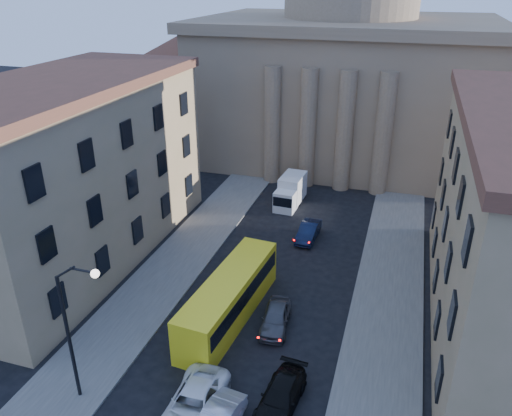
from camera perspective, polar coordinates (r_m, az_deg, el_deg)
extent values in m
cube|color=#585551|center=(38.49, -12.07, -9.62)|extent=(5.00, 60.00, 0.15)
cube|color=#585551|center=(34.66, 14.31, -14.30)|extent=(5.00, 60.00, 0.15)
cube|color=#7B654C|center=(67.07, 10.08, 12.96)|extent=(34.00, 26.00, 16.00)
cube|color=#7B654C|center=(65.88, 10.66, 20.12)|extent=(35.50, 27.50, 1.20)
cube|color=#7B654C|center=(71.44, -7.57, 11.80)|extent=(13.00, 13.00, 11.00)
cone|color=brown|center=(70.13, -7.93, 17.77)|extent=(26.02, 26.02, 4.00)
cylinder|color=#7B654C|center=(55.95, 1.87, 9.37)|extent=(1.80, 1.80, 13.00)
cylinder|color=#7B654C|center=(55.07, 5.93, 8.99)|extent=(1.80, 1.80, 13.00)
cylinder|color=#7B654C|center=(54.47, 10.09, 8.55)|extent=(1.80, 1.80, 13.00)
cylinder|color=#7B654C|center=(54.16, 14.32, 8.07)|extent=(1.80, 1.80, 13.00)
cube|color=tan|center=(42.67, -20.43, 3.40)|extent=(11.00, 26.00, 14.00)
cube|color=brown|center=(40.76, -21.99, 12.96)|extent=(11.60, 26.60, 0.80)
cylinder|color=black|center=(29.19, -20.55, -13.96)|extent=(0.20, 0.20, 8.00)
cylinder|color=black|center=(26.47, -21.00, -6.88)|extent=(1.30, 0.12, 0.96)
cylinder|color=black|center=(25.76, -19.32, -6.74)|extent=(1.30, 0.12, 0.12)
sphere|color=white|center=(25.38, -17.92, -7.16)|extent=(0.44, 0.44, 0.44)
imported|color=white|center=(28.87, -7.14, -21.37)|extent=(2.73, 5.71, 1.57)
imported|color=black|center=(29.22, 2.84, -20.68)|extent=(2.38, 4.96, 1.39)
imported|color=#49494E|center=(34.34, 2.26, -12.40)|extent=(2.19, 4.52, 1.49)
imported|color=black|center=(45.11, 6.01, -2.69)|extent=(1.69, 4.41, 1.44)
cube|color=yellow|center=(34.67, -3.04, -10.22)|extent=(3.57, 11.61, 3.22)
cube|color=black|center=(34.38, -3.06, -9.51)|extent=(3.58, 11.00, 1.14)
cylinder|color=black|center=(32.85, -7.87, -15.18)|extent=(0.40, 1.06, 1.04)
cylinder|color=black|center=(32.06, -4.50, -16.18)|extent=(0.40, 1.06, 1.04)
cylinder|color=black|center=(38.77, -1.80, -7.92)|extent=(0.40, 1.06, 1.04)
cylinder|color=black|center=(38.10, 1.10, -8.56)|extent=(0.40, 1.06, 1.04)
cube|color=silver|center=(50.19, 3.39, 0.84)|extent=(2.15, 2.24, 2.12)
cube|color=black|center=(49.20, 3.04, 0.66)|extent=(1.95, 0.22, 0.97)
cube|color=silver|center=(52.10, 4.19, 2.33)|extent=(2.33, 3.83, 2.74)
cylinder|color=black|center=(50.40, 2.29, 0.14)|extent=(0.29, 0.81, 0.80)
cylinder|color=black|center=(49.93, 4.21, -0.16)|extent=(0.29, 0.81, 0.80)
cylinder|color=black|center=(53.49, 3.49, 1.63)|extent=(0.29, 0.81, 0.80)
cylinder|color=black|center=(53.05, 5.31, 1.36)|extent=(0.29, 0.81, 0.80)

